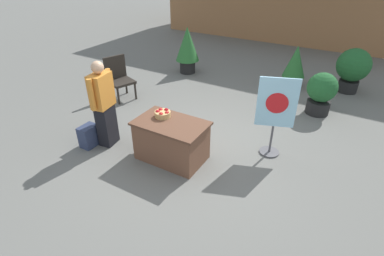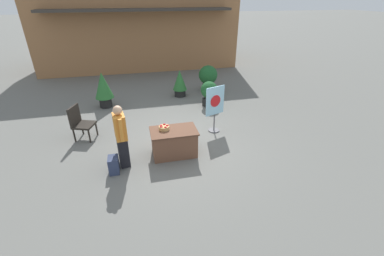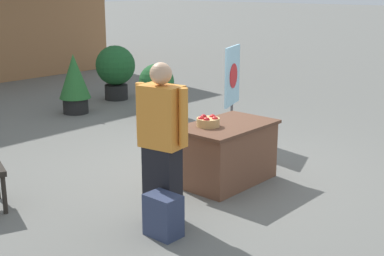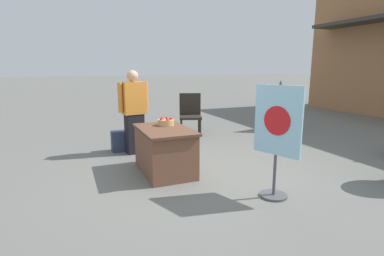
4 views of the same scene
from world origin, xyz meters
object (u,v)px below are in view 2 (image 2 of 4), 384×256
at_px(apple_basket, 164,127).
at_px(potted_plant_near_right, 209,93).
at_px(display_table, 174,142).
at_px(patio_chair, 80,121).
at_px(potted_plant_far_right, 103,88).
at_px(potted_plant_near_left, 180,82).
at_px(person_visitor, 121,136).
at_px(backpack, 114,165).
at_px(poster_board, 215,107).
at_px(potted_plant_far_left, 208,76).

bearing_deg(apple_basket, potted_plant_near_right, 54.67).
distance_m(display_table, potted_plant_near_right, 3.67).
xyz_separation_m(display_table, patio_chair, (-2.57, 1.50, 0.20)).
bearing_deg(apple_basket, patio_chair, 149.00).
bearing_deg(potted_plant_near_right, patio_chair, -160.01).
relative_size(patio_chair, potted_plant_far_right, 0.76).
bearing_deg(display_table, patio_chair, 149.63).
bearing_deg(potted_plant_near_left, person_visitor, -116.81).
bearing_deg(person_visitor, display_table, -0.00).
distance_m(backpack, potted_plant_near_right, 5.02).
relative_size(person_visitor, potted_plant_far_right, 1.20).
distance_m(backpack, patio_chair, 2.23).
bearing_deg(apple_basket, backpack, -157.20).
relative_size(display_table, potted_plant_far_right, 0.90).
bearing_deg(backpack, patio_chair, 116.67).
bearing_deg(potted_plant_near_left, display_table, -102.85).
bearing_deg(display_table, poster_board, 35.39).
relative_size(apple_basket, backpack, 0.66).
relative_size(backpack, poster_board, 0.28).
distance_m(display_table, person_visitor, 1.42).
xyz_separation_m(patio_chair, potted_plant_far_left, (4.92, 3.30, 0.10)).
bearing_deg(poster_board, person_visitor, -86.04).
distance_m(apple_basket, poster_board, 1.94).
bearing_deg(patio_chair, potted_plant_far_right, 97.32).
height_order(apple_basket, potted_plant_near_right, potted_plant_near_right).
xyz_separation_m(display_table, potted_plant_far_left, (2.36, 4.80, 0.29)).
bearing_deg(patio_chair, poster_board, 13.53).
distance_m(poster_board, potted_plant_near_right, 2.16).
xyz_separation_m(apple_basket, potted_plant_near_right, (2.15, 3.03, -0.27)).
xyz_separation_m(potted_plant_far_left, potted_plant_far_right, (-4.38, -0.91, 0.11)).
relative_size(apple_basket, patio_chair, 0.27).
distance_m(backpack, potted_plant_near_left, 5.52).
bearing_deg(potted_plant_far_left, backpack, -126.79).
distance_m(person_visitor, potted_plant_near_left, 5.17).
height_order(display_table, backpack, display_table).
distance_m(patio_chair, potted_plant_near_left, 4.60).
height_order(poster_board, potted_plant_near_right, poster_board).
xyz_separation_m(apple_basket, potted_plant_far_right, (-1.79, 3.79, -0.02)).
distance_m(display_table, apple_basket, 0.50).
height_order(backpack, patio_chair, patio_chair).
bearing_deg(potted_plant_far_left, display_table, -116.15).
relative_size(backpack, potted_plant_far_left, 0.37).
bearing_deg(apple_basket, display_table, -23.69).
height_order(apple_basket, potted_plant_far_left, potted_plant_far_left).
bearing_deg(display_table, potted_plant_far_right, 117.48).
height_order(backpack, potted_plant_far_left, potted_plant_far_left).
bearing_deg(potted_plant_near_left, potted_plant_far_right, -170.42).
height_order(display_table, apple_basket, apple_basket).
bearing_deg(poster_board, potted_plant_far_left, 146.53).
height_order(poster_board, patio_chair, poster_board).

